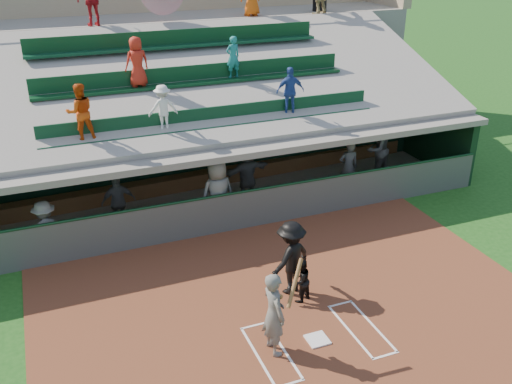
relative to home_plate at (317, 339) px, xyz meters
name	(u,v)px	position (x,y,z in m)	size (l,w,h in m)	color
ground	(317,341)	(0.00, 0.00, -0.04)	(100.00, 100.00, 0.00)	#1B4E16
dirt_slab	(306,326)	(0.00, 0.50, -0.03)	(11.00, 9.00, 0.02)	brown
home_plate	(317,339)	(0.00, 0.00, 0.00)	(0.43, 0.43, 0.03)	white
batters_box_chalk	(317,340)	(0.00, 0.00, -0.01)	(2.65, 1.85, 0.01)	white
dugout_floor	(215,204)	(0.00, 6.75, -0.02)	(16.00, 3.50, 0.04)	#98978B
concourse_slab	(159,79)	(0.00, 13.50, 2.26)	(20.00, 3.00, 4.60)	gray
grandstand	(179,100)	(-0.01, 10.51, 2.23)	(20.40, 10.40, 7.80)	#535853
batter_at_plate	(274,313)	(-0.94, 0.06, 0.87)	(0.86, 0.76, 1.95)	#575954
catcher	(301,280)	(0.27, 1.37, 0.50)	(0.50, 0.39, 1.03)	black
home_umpire	(291,258)	(0.20, 1.77, 0.87)	(1.14, 0.66, 1.76)	black
dugout_bench	(202,179)	(0.02, 8.14, 0.23)	(15.09, 0.45, 0.45)	#946336
dugout_player_a	(46,230)	(-4.80, 5.32, 0.78)	(1.00, 0.57, 1.54)	#5F615C
dugout_player_b	(119,202)	(-2.88, 6.23, 0.79)	(0.92, 0.38, 1.58)	#51534E
dugout_player_c	(218,194)	(-0.35, 5.29, 1.00)	(0.97, 0.63, 1.99)	#5F625D
dugout_player_d	(247,173)	(0.98, 6.58, 0.90)	(1.67, 0.53, 1.80)	#595B56
dugout_player_e	(348,167)	(4.12, 6.02, 0.84)	(0.61, 0.40, 1.66)	#545651
dugout_player_f	(377,149)	(5.56, 6.67, 1.00)	(0.97, 0.75, 1.99)	#535651
trash_bin	(320,0)	(6.40, 12.74, 4.98)	(0.55, 0.55, 0.82)	black
concourse_staff_a	(92,0)	(-2.31, 12.12, 5.41)	(0.99, 0.41, 1.69)	#AC131A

